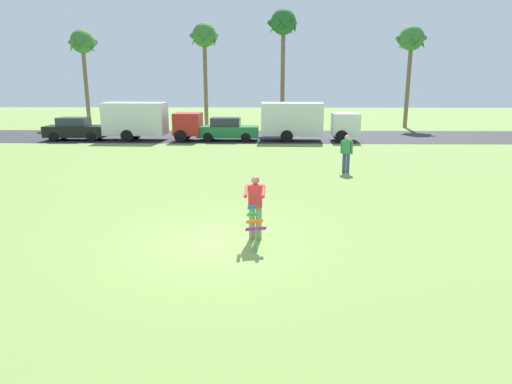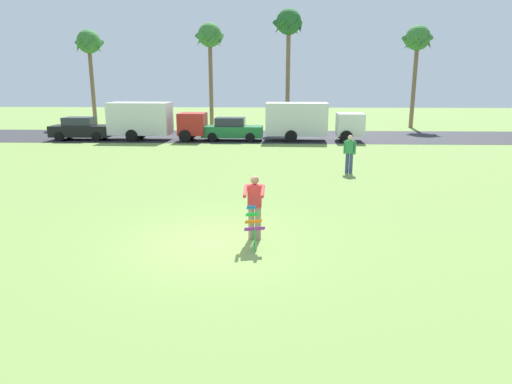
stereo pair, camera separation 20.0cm
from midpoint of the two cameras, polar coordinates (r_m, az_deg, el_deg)
ground_plane at (r=11.89m, az=-4.90°, el=-6.46°), size 120.00×120.00×0.00m
road_strip at (r=34.29m, az=-0.34°, el=7.03°), size 120.00×8.00×0.01m
person_kite_flyer at (r=11.83m, az=0.31°, el=-1.66°), size 0.55×0.66×1.73m
kite_held at (r=11.21m, az=0.18°, el=-3.88°), size 0.53×0.69×1.06m
parked_car_black at (r=34.49m, az=-21.01°, el=7.44°), size 4.21×1.85×1.60m
parked_truck_red_cab at (r=32.80m, az=-12.82°, el=8.84°), size 6.77×2.30×2.62m
parked_car_green at (r=31.90m, az=-2.87°, el=7.88°), size 4.25×1.93×1.60m
parked_truck_white_box at (r=31.83m, az=6.79°, el=8.94°), size 6.75×2.25×2.62m
palm_tree_left_near at (r=45.72m, az=-20.19°, el=16.92°), size 2.58×2.71×8.58m
palm_tree_right_near at (r=42.53m, az=-5.70°, el=18.56°), size 2.58×2.71×9.07m
palm_tree_centre_far at (r=40.14m, az=4.29°, el=19.94°), size 2.58×2.71×9.89m
palm_tree_far_left at (r=43.12m, az=19.83°, el=17.33°), size 2.58×2.71×8.69m
person_walker_near at (r=20.98m, az=11.98°, el=4.87°), size 0.53×0.35×1.73m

